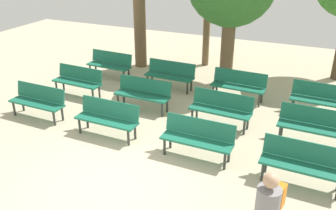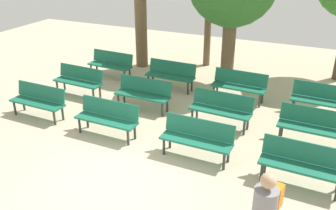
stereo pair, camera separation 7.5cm
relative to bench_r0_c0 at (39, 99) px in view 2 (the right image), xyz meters
The scene contains 14 objects.
ground_plane 3.80m from the bench_r0_c0, 26.64° to the right, with size 24.00×24.00×0.00m, color #BCAD8E.
bench_r0_c0 is the anchor object (origin of this frame).
bench_r0_c1 2.26m from the bench_r0_c0, ahead, with size 1.61×0.51×0.87m.
bench_r0_c2 4.60m from the bench_r0_c0, ahead, with size 1.61×0.50×0.87m.
bench_r0_c3 6.80m from the bench_r0_c0, ahead, with size 1.61×0.53×0.87m.
bench_r1_c0 1.69m from the bench_r0_c0, 88.04° to the left, with size 1.62×0.55×0.87m.
bench_r1_c1 2.84m from the bench_r0_c0, 34.33° to the left, with size 1.60×0.50×0.87m.
bench_r1_c2 4.88m from the bench_r0_c0, 18.19° to the left, with size 1.62×0.56×0.87m.
bench_r1_c3 7.04m from the bench_r0_c0, 12.21° to the left, with size 1.61×0.52×0.87m.
bench_r2_c0 3.44m from the bench_r0_c0, 88.27° to the left, with size 1.62×0.57×0.87m.
bench_r2_c1 4.11m from the bench_r0_c0, 53.86° to the left, with size 1.61×0.52×0.87m.
bench_r2_c2 5.71m from the bench_r0_c0, 35.43° to the left, with size 1.62×0.54×0.87m.
bench_r2_c3 7.66m from the bench_r0_c0, 24.67° to the left, with size 1.62×0.54×0.87m.
tree_0 5.05m from the bench_r0_c0, 84.17° to the left, with size 0.44×0.44×2.66m.
Camera 2 is at (3.52, -5.10, 4.51)m, focal length 39.21 mm.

